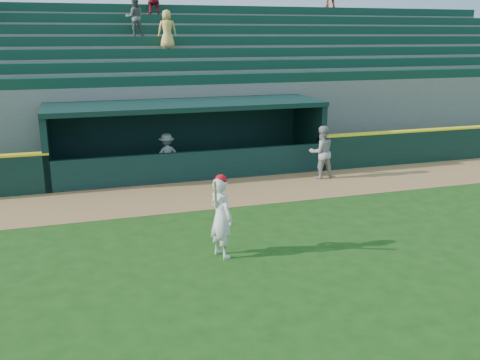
{
  "coord_description": "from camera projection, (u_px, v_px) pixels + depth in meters",
  "views": [
    {
      "loc": [
        -3.75,
        -10.26,
        4.69
      ],
      "look_at": [
        0.0,
        1.6,
        1.3
      ],
      "focal_mm": 40.0,
      "sensor_mm": 36.0,
      "label": 1
    }
  ],
  "objects": [
    {
      "name": "batter_at_plate",
      "position": [
        221.0,
        216.0,
        11.48
      ],
      "size": [
        0.65,
        0.86,
        1.86
      ],
      "color": "silver",
      "rests_on": "ground"
    },
    {
      "name": "ground",
      "position": [
        262.0,
        255.0,
        11.76
      ],
      "size": [
        120.0,
        120.0,
        0.0
      ],
      "primitive_type": "plane",
      "color": "#1A4010",
      "rests_on": "ground"
    },
    {
      "name": "dugout_player_front",
      "position": [
        321.0,
        152.0,
        17.89
      ],
      "size": [
        0.87,
        0.69,
        1.78
      ],
      "primitive_type": "imported",
      "rotation": [
        0.0,
        0.0,
        3.13
      ],
      "color": "#9C9D98",
      "rests_on": "ground"
    },
    {
      "name": "warning_track",
      "position": [
        207.0,
        194.0,
        16.27
      ],
      "size": [
        40.0,
        3.0,
        0.01
      ],
      "primitive_type": "cube",
      "color": "olive",
      "rests_on": "ground"
    },
    {
      "name": "stands",
      "position": [
        161.0,
        91.0,
        22.69
      ],
      "size": [
        34.5,
        6.26,
        7.57
      ],
      "color": "slate",
      "rests_on": "ground"
    },
    {
      "name": "dugout",
      "position": [
        185.0,
        133.0,
        18.77
      ],
      "size": [
        9.4,
        2.8,
        2.46
      ],
      "color": "#61625D",
      "rests_on": "ground"
    },
    {
      "name": "dugout_player_inside",
      "position": [
        167.0,
        155.0,
        18.19
      ],
      "size": [
        1.01,
        0.66,
        1.47
      ],
      "primitive_type": "imported",
      "rotation": [
        0.0,
        0.0,
        3.26
      ],
      "color": "#A7A6A1",
      "rests_on": "ground"
    }
  ]
}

